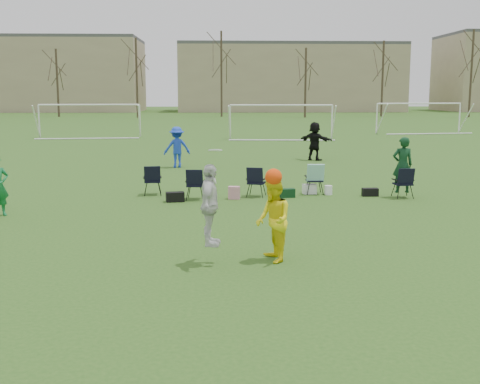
{
  "coord_description": "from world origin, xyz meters",
  "views": [
    {
      "loc": [
        -0.52,
        -11.14,
        3.33
      ],
      "look_at": [
        -0.07,
        1.31,
        1.25
      ],
      "focal_mm": 45.0,
      "sensor_mm": 36.0,
      "label": 1
    }
  ],
  "objects_px": {
    "goal_left": "(90,111)",
    "goal_right": "(419,109)",
    "fielder_blue": "(177,147)",
    "center_contest": "(248,213)",
    "goal_mid": "(281,112)",
    "fielder_black": "(315,141)"
  },
  "relations": [
    {
      "from": "goal_mid",
      "to": "goal_right",
      "type": "distance_m",
      "value": 13.42
    },
    {
      "from": "fielder_blue",
      "to": "center_contest",
      "type": "distance_m",
      "value": 15.44
    },
    {
      "from": "goal_left",
      "to": "goal_right",
      "type": "distance_m",
      "value": 26.31
    },
    {
      "from": "center_contest",
      "to": "goal_mid",
      "type": "xyz_separation_m",
      "value": [
        3.94,
        31.67,
        0.93
      ]
    },
    {
      "from": "center_contest",
      "to": "goal_left",
      "type": "height_order",
      "value": "goal_left"
    },
    {
      "from": "fielder_black",
      "to": "goal_mid",
      "type": "relative_size",
      "value": 0.26
    },
    {
      "from": "center_contest",
      "to": "goal_mid",
      "type": "relative_size",
      "value": 0.31
    },
    {
      "from": "fielder_blue",
      "to": "fielder_black",
      "type": "distance_m",
      "value": 7.11
    },
    {
      "from": "goal_right",
      "to": "center_contest",
      "type": "bearing_deg",
      "value": -120.93
    },
    {
      "from": "goal_left",
      "to": "center_contest",
      "type": "bearing_deg",
      "value": -78.36
    },
    {
      "from": "center_contest",
      "to": "goal_left",
      "type": "xyz_separation_m",
      "value": [
        -10.06,
        33.67,
        0.93
      ]
    },
    {
      "from": "center_contest",
      "to": "goal_right",
      "type": "height_order",
      "value": "goal_right"
    },
    {
      "from": "goal_mid",
      "to": "fielder_black",
      "type": "bearing_deg",
      "value": -85.02
    },
    {
      "from": "goal_mid",
      "to": "goal_right",
      "type": "height_order",
      "value": "same"
    },
    {
      "from": "goal_mid",
      "to": "fielder_blue",
      "type": "bearing_deg",
      "value": -107.13
    },
    {
      "from": "fielder_black",
      "to": "center_contest",
      "type": "bearing_deg",
      "value": 116.33
    },
    {
      "from": "fielder_black",
      "to": "goal_left",
      "type": "relative_size",
      "value": 0.26
    },
    {
      "from": "fielder_blue",
      "to": "center_contest",
      "type": "relative_size",
      "value": 0.8
    },
    {
      "from": "fielder_blue",
      "to": "center_contest",
      "type": "height_order",
      "value": "center_contest"
    },
    {
      "from": "goal_right",
      "to": "fielder_black",
      "type": "bearing_deg",
      "value": -128.79
    },
    {
      "from": "fielder_black",
      "to": "center_contest",
      "type": "relative_size",
      "value": 0.83
    },
    {
      "from": "goal_left",
      "to": "goal_mid",
      "type": "height_order",
      "value": "same"
    }
  ]
}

